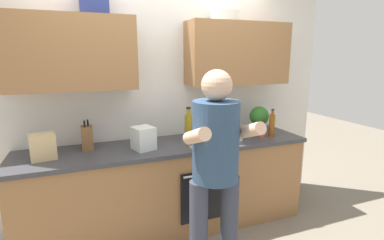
{
  "coord_description": "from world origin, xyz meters",
  "views": [
    {
      "loc": [
        -0.78,
        -2.64,
        1.75
      ],
      "look_at": [
        0.2,
        -0.1,
        1.15
      ],
      "focal_mm": 27.25,
      "sensor_mm": 36.0,
      "label": 1
    }
  ],
  "objects_px": {
    "cup_ceramic": "(262,132)",
    "knife_block": "(87,138)",
    "bottle_oil": "(188,127)",
    "potted_herb": "(259,117)",
    "bottle_soy": "(210,123)",
    "mixing_bowl": "(231,135)",
    "grocery_bag_bread": "(43,147)",
    "grocery_bag_produce": "(143,138)",
    "bottle_syrup": "(272,125)",
    "person_standing": "(216,163)",
    "bottle_soda": "(209,131)",
    "bottle_hotsauce": "(199,138)"
  },
  "relations": [
    {
      "from": "cup_ceramic",
      "to": "knife_block",
      "type": "height_order",
      "value": "knife_block"
    },
    {
      "from": "bottle_oil",
      "to": "potted_herb",
      "type": "height_order",
      "value": "bottle_oil"
    },
    {
      "from": "bottle_soy",
      "to": "potted_herb",
      "type": "height_order",
      "value": "bottle_soy"
    },
    {
      "from": "cup_ceramic",
      "to": "mixing_bowl",
      "type": "relative_size",
      "value": 0.4
    },
    {
      "from": "cup_ceramic",
      "to": "potted_herb",
      "type": "distance_m",
      "value": 0.23
    },
    {
      "from": "potted_herb",
      "to": "grocery_bag_bread",
      "type": "xyz_separation_m",
      "value": [
        -2.19,
        -0.11,
        -0.06
      ]
    },
    {
      "from": "knife_block",
      "to": "mixing_bowl",
      "type": "bearing_deg",
      "value": -8.08
    },
    {
      "from": "cup_ceramic",
      "to": "mixing_bowl",
      "type": "bearing_deg",
      "value": 176.11
    },
    {
      "from": "potted_herb",
      "to": "grocery_bag_bread",
      "type": "bearing_deg",
      "value": -177.15
    },
    {
      "from": "potted_herb",
      "to": "bottle_oil",
      "type": "bearing_deg",
      "value": -178.04
    },
    {
      "from": "cup_ceramic",
      "to": "grocery_bag_produce",
      "type": "relative_size",
      "value": 0.46
    },
    {
      "from": "cup_ceramic",
      "to": "potted_herb",
      "type": "bearing_deg",
      "value": 67.8
    },
    {
      "from": "knife_block",
      "to": "grocery_bag_bread",
      "type": "bearing_deg",
      "value": -156.66
    },
    {
      "from": "bottle_syrup",
      "to": "bottle_oil",
      "type": "height_order",
      "value": "bottle_oil"
    },
    {
      "from": "bottle_soy",
      "to": "grocery_bag_bread",
      "type": "height_order",
      "value": "bottle_soy"
    },
    {
      "from": "person_standing",
      "to": "grocery_bag_bread",
      "type": "relative_size",
      "value": 7.56
    },
    {
      "from": "bottle_soda",
      "to": "grocery_bag_produce",
      "type": "xyz_separation_m",
      "value": [
        -0.7,
        -0.06,
        0.01
      ]
    },
    {
      "from": "bottle_soy",
      "to": "mixing_bowl",
      "type": "distance_m",
      "value": 0.31
    },
    {
      "from": "bottle_syrup",
      "to": "grocery_bag_produce",
      "type": "relative_size",
      "value": 1.41
    },
    {
      "from": "bottle_soy",
      "to": "potted_herb",
      "type": "relative_size",
      "value": 1.03
    },
    {
      "from": "potted_herb",
      "to": "grocery_bag_produce",
      "type": "relative_size",
      "value": 1.4
    },
    {
      "from": "bottle_soy",
      "to": "cup_ceramic",
      "type": "relative_size",
      "value": 3.14
    },
    {
      "from": "person_standing",
      "to": "bottle_hotsauce",
      "type": "xyz_separation_m",
      "value": [
        0.15,
        0.68,
        -0.0
      ]
    },
    {
      "from": "cup_ceramic",
      "to": "knife_block",
      "type": "bearing_deg",
      "value": 172.78
    },
    {
      "from": "bottle_oil",
      "to": "potted_herb",
      "type": "relative_size",
      "value": 1.18
    },
    {
      "from": "grocery_bag_bread",
      "to": "knife_block",
      "type": "bearing_deg",
      "value": 23.34
    },
    {
      "from": "bottle_soy",
      "to": "cup_ceramic",
      "type": "height_order",
      "value": "bottle_soy"
    },
    {
      "from": "bottle_soy",
      "to": "grocery_bag_produce",
      "type": "height_order",
      "value": "bottle_soy"
    },
    {
      "from": "potted_herb",
      "to": "bottle_soda",
      "type": "bearing_deg",
      "value": -172.63
    },
    {
      "from": "bottle_soda",
      "to": "potted_herb",
      "type": "height_order",
      "value": "potted_herb"
    },
    {
      "from": "knife_block",
      "to": "grocery_bag_produce",
      "type": "distance_m",
      "value": 0.52
    },
    {
      "from": "bottle_hotsauce",
      "to": "potted_herb",
      "type": "bearing_deg",
      "value": 15.64
    },
    {
      "from": "person_standing",
      "to": "bottle_oil",
      "type": "bearing_deg",
      "value": 82.57
    },
    {
      "from": "cup_ceramic",
      "to": "bottle_syrup",
      "type": "bearing_deg",
      "value": -8.11
    },
    {
      "from": "potted_herb",
      "to": "grocery_bag_bread",
      "type": "height_order",
      "value": "potted_herb"
    },
    {
      "from": "bottle_oil",
      "to": "bottle_hotsauce",
      "type": "distance_m",
      "value": 0.22
    },
    {
      "from": "bottle_oil",
      "to": "bottle_soy",
      "type": "relative_size",
      "value": 1.15
    },
    {
      "from": "bottle_soy",
      "to": "bottle_soda",
      "type": "relative_size",
      "value": 1.26
    },
    {
      "from": "bottle_oil",
      "to": "mixing_bowl",
      "type": "height_order",
      "value": "bottle_oil"
    },
    {
      "from": "grocery_bag_produce",
      "to": "bottle_soy",
      "type": "bearing_deg",
      "value": 18.13
    },
    {
      "from": "cup_ceramic",
      "to": "knife_block",
      "type": "distance_m",
      "value": 1.78
    },
    {
      "from": "person_standing",
      "to": "mixing_bowl",
      "type": "xyz_separation_m",
      "value": [
        0.54,
        0.75,
        -0.03
      ]
    },
    {
      "from": "mixing_bowl",
      "to": "grocery_bag_produce",
      "type": "distance_m",
      "value": 0.92
    },
    {
      "from": "mixing_bowl",
      "to": "grocery_bag_produce",
      "type": "height_order",
      "value": "grocery_bag_produce"
    },
    {
      "from": "bottle_syrup",
      "to": "cup_ceramic",
      "type": "xyz_separation_m",
      "value": [
        -0.11,
        0.02,
        -0.08
      ]
    },
    {
      "from": "bottle_syrup",
      "to": "potted_herb",
      "type": "bearing_deg",
      "value": 100.04
    },
    {
      "from": "bottle_oil",
      "to": "bottle_soda",
      "type": "height_order",
      "value": "bottle_oil"
    },
    {
      "from": "bottle_soda",
      "to": "cup_ceramic",
      "type": "relative_size",
      "value": 2.48
    },
    {
      "from": "bottle_oil",
      "to": "grocery_bag_bread",
      "type": "xyz_separation_m",
      "value": [
        -1.33,
        -0.08,
        -0.04
      ]
    },
    {
      "from": "bottle_soy",
      "to": "bottle_hotsauce",
      "type": "height_order",
      "value": "bottle_soy"
    }
  ]
}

